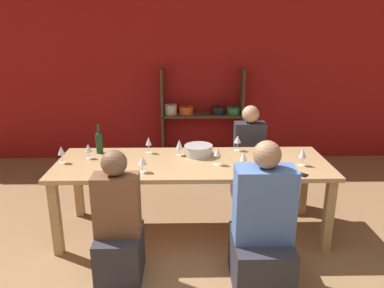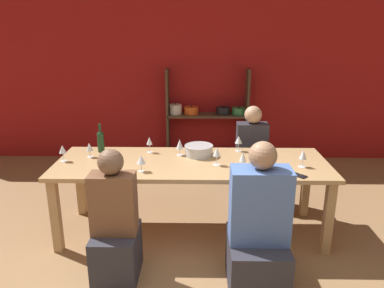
{
  "view_description": "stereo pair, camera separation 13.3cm",
  "coord_description": "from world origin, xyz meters",
  "px_view_note": "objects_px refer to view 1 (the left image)",
  "views": [
    {
      "loc": [
        0.01,
        -1.95,
        2.01
      ],
      "look_at": [
        0.08,
        1.58,
        0.91
      ],
      "focal_mm": 35.0,
      "sensor_mm": 36.0,
      "label": 1
    },
    {
      "loc": [
        0.14,
        -1.95,
        2.01
      ],
      "look_at": [
        0.08,
        1.58,
        0.91
      ],
      "focal_mm": 35.0,
      "sensor_mm": 36.0,
      "label": 2
    }
  ],
  "objects_px": {
    "wine_glass_white_a": "(217,152)",
    "dining_table": "(192,170)",
    "wine_glass_red_a": "(142,161)",
    "wine_glass_red_c": "(244,157)",
    "person_near_a": "(119,233)",
    "person_far_a": "(248,166)",
    "shelf_unit": "(203,129)",
    "mixing_bowl": "(199,150)",
    "wine_bottle_green": "(99,142)",
    "wine_glass_empty_a": "(61,151)",
    "wine_glass_white_b": "(149,142)",
    "cell_phone": "(299,174)",
    "wine_glass_red_d": "(88,149)",
    "person_near_b": "(262,236)",
    "wine_glass_white_c": "(270,161)",
    "wine_glass_red_b": "(179,145)",
    "wine_glass_empty_b": "(303,154)",
    "wine_glass_white_d": "(238,140)"
  },
  "relations": [
    {
      "from": "wine_bottle_green",
      "to": "wine_glass_empty_a",
      "type": "height_order",
      "value": "wine_bottle_green"
    },
    {
      "from": "shelf_unit",
      "to": "wine_glass_empty_a",
      "type": "height_order",
      "value": "shelf_unit"
    },
    {
      "from": "wine_glass_empty_b",
      "to": "cell_phone",
      "type": "distance_m",
      "value": 0.27
    },
    {
      "from": "wine_glass_empty_a",
      "to": "cell_phone",
      "type": "bearing_deg",
      "value": -8.8
    },
    {
      "from": "wine_glass_white_a",
      "to": "dining_table",
      "type": "bearing_deg",
      "value": 160.04
    },
    {
      "from": "wine_glass_white_a",
      "to": "wine_glass_white_d",
      "type": "height_order",
      "value": "wine_glass_white_a"
    },
    {
      "from": "wine_glass_empty_a",
      "to": "mixing_bowl",
      "type": "bearing_deg",
      "value": 8.47
    },
    {
      "from": "dining_table",
      "to": "wine_glass_white_d",
      "type": "bearing_deg",
      "value": 34.97
    },
    {
      "from": "mixing_bowl",
      "to": "person_near_a",
      "type": "relative_size",
      "value": 0.26
    },
    {
      "from": "dining_table",
      "to": "wine_glass_white_d",
      "type": "height_order",
      "value": "wine_glass_white_d"
    },
    {
      "from": "wine_glass_white_a",
      "to": "shelf_unit",
      "type": "bearing_deg",
      "value": 90.47
    },
    {
      "from": "wine_glass_empty_a",
      "to": "wine_glass_white_d",
      "type": "xyz_separation_m",
      "value": [
        1.74,
        0.34,
        0.0
      ]
    },
    {
      "from": "mixing_bowl",
      "to": "wine_glass_red_b",
      "type": "height_order",
      "value": "wine_glass_red_b"
    },
    {
      "from": "wine_glass_white_d",
      "to": "wine_glass_red_b",
      "type": "xyz_separation_m",
      "value": [
        -0.61,
        -0.15,
        -0.01
      ]
    },
    {
      "from": "person_near_a",
      "to": "person_far_a",
      "type": "bearing_deg",
      "value": 48.65
    },
    {
      "from": "shelf_unit",
      "to": "wine_glass_white_c",
      "type": "xyz_separation_m",
      "value": [
        0.47,
        -2.48,
        0.37
      ]
    },
    {
      "from": "wine_glass_white_b",
      "to": "wine_glass_red_d",
      "type": "relative_size",
      "value": 1.13
    },
    {
      "from": "wine_bottle_green",
      "to": "mixing_bowl",
      "type": "bearing_deg",
      "value": -5.37
    },
    {
      "from": "shelf_unit",
      "to": "mixing_bowl",
      "type": "height_order",
      "value": "shelf_unit"
    },
    {
      "from": "wine_glass_white_a",
      "to": "person_near_b",
      "type": "bearing_deg",
      "value": -68.31
    },
    {
      "from": "wine_glass_white_b",
      "to": "person_near_b",
      "type": "relative_size",
      "value": 0.14
    },
    {
      "from": "mixing_bowl",
      "to": "wine_glass_white_a",
      "type": "distance_m",
      "value": 0.33
    },
    {
      "from": "shelf_unit",
      "to": "wine_glass_empty_a",
      "type": "distance_m",
      "value": 2.64
    },
    {
      "from": "wine_glass_empty_a",
      "to": "person_near_a",
      "type": "relative_size",
      "value": 0.15
    },
    {
      "from": "wine_glass_white_c",
      "to": "wine_glass_red_d",
      "type": "bearing_deg",
      "value": 165.46
    },
    {
      "from": "wine_glass_white_b",
      "to": "cell_phone",
      "type": "relative_size",
      "value": 1.08
    },
    {
      "from": "wine_glass_red_c",
      "to": "shelf_unit",
      "type": "bearing_deg",
      "value": 96.36
    },
    {
      "from": "wine_glass_red_d",
      "to": "person_near_b",
      "type": "xyz_separation_m",
      "value": [
        1.56,
        -0.96,
        -0.43
      ]
    },
    {
      "from": "wine_glass_white_c",
      "to": "person_near_a",
      "type": "xyz_separation_m",
      "value": [
        -1.3,
        -0.41,
        -0.47
      ]
    },
    {
      "from": "wine_glass_white_b",
      "to": "wine_glass_red_a",
      "type": "relative_size",
      "value": 1.12
    },
    {
      "from": "wine_glass_white_a",
      "to": "wine_glass_empty_a",
      "type": "height_order",
      "value": "wine_glass_white_a"
    },
    {
      "from": "wine_glass_white_c",
      "to": "cell_phone",
      "type": "distance_m",
      "value": 0.28
    },
    {
      "from": "shelf_unit",
      "to": "mixing_bowl",
      "type": "xyz_separation_m",
      "value": [
        -0.15,
        -1.96,
        0.31
      ]
    },
    {
      "from": "wine_glass_white_a",
      "to": "wine_glass_empty_b",
      "type": "bearing_deg",
      "value": -2.53
    },
    {
      "from": "dining_table",
      "to": "wine_glass_red_b",
      "type": "relative_size",
      "value": 15.68
    },
    {
      "from": "wine_glass_empty_a",
      "to": "wine_glass_white_c",
      "type": "relative_size",
      "value": 0.95
    },
    {
      "from": "wine_glass_red_a",
      "to": "wine_glass_red_c",
      "type": "bearing_deg",
      "value": 6.32
    },
    {
      "from": "wine_glass_red_a",
      "to": "wine_glass_white_b",
      "type": "bearing_deg",
      "value": 89.33
    },
    {
      "from": "wine_glass_red_c",
      "to": "person_near_a",
      "type": "xyz_separation_m",
      "value": [
        -1.09,
        -0.57,
        -0.45
      ]
    },
    {
      "from": "wine_glass_empty_a",
      "to": "cell_phone",
      "type": "distance_m",
      "value": 2.23
    },
    {
      "from": "wine_glass_red_d",
      "to": "wine_glass_white_c",
      "type": "bearing_deg",
      "value": -14.54
    },
    {
      "from": "cell_phone",
      "to": "person_far_a",
      "type": "bearing_deg",
      "value": 103.47
    },
    {
      "from": "wine_glass_white_b",
      "to": "person_near_a",
      "type": "distance_m",
      "value": 1.13
    },
    {
      "from": "wine_glass_empty_a",
      "to": "wine_glass_empty_b",
      "type": "bearing_deg",
      "value": -2.93
    },
    {
      "from": "wine_glass_empty_a",
      "to": "wine_glass_white_a",
      "type": "bearing_deg",
      "value": -3.14
    },
    {
      "from": "wine_glass_white_c",
      "to": "mixing_bowl",
      "type": "bearing_deg",
      "value": 140.02
    },
    {
      "from": "wine_glass_red_c",
      "to": "cell_phone",
      "type": "bearing_deg",
      "value": -21.42
    },
    {
      "from": "person_near_a",
      "to": "person_far_a",
      "type": "height_order",
      "value": "person_far_a"
    },
    {
      "from": "wine_glass_white_d",
      "to": "wine_glass_red_c",
      "type": "height_order",
      "value": "wine_glass_white_d"
    },
    {
      "from": "wine_glass_white_a",
      "to": "wine_glass_red_a",
      "type": "relative_size",
      "value": 1.15
    }
  ]
}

